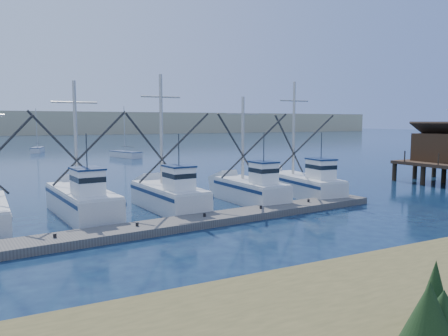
{
  "coord_description": "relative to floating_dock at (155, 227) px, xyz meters",
  "views": [
    {
      "loc": [
        -15.54,
        -14.58,
        5.72
      ],
      "look_at": [
        -3.73,
        8.0,
        2.99
      ],
      "focal_mm": 35.0,
      "sensor_mm": 36.0,
      "label": 1
    }
  ],
  "objects": [
    {
      "name": "floating_dock",
      "position": [
        0.0,
        0.0,
        0.0
      ],
      "size": [
        31.31,
        5.3,
        0.42
      ],
      "primitive_type": "cube",
      "rotation": [
        0.0,
        0.0,
        0.1
      ],
      "color": "#5D5953",
      "rests_on": "ground"
    },
    {
      "name": "sailboat_far",
      "position": [
        -0.45,
        65.48,
        0.3
      ],
      "size": [
        2.82,
        5.04,
        8.1
      ],
      "rotation": [
        0.0,
        0.0,
        -0.26
      ],
      "color": "silver",
      "rests_on": "ground"
    },
    {
      "name": "sailboat_near",
      "position": [
        11.03,
        47.26,
        0.28
      ],
      "size": [
        3.75,
        7.02,
        8.1
      ],
      "rotation": [
        0.0,
        0.0,
        0.28
      ],
      "color": "silver",
      "rests_on": "ground"
    },
    {
      "name": "ground",
      "position": [
        8.39,
        -6.84,
        -0.21
      ],
      "size": [
        500.0,
        500.0,
        0.0
      ],
      "primitive_type": "plane",
      "color": "#0C1934",
      "rests_on": "ground"
    },
    {
      "name": "trawler_fleet",
      "position": [
        -0.64,
        5.07,
        0.75
      ],
      "size": [
        30.39,
        9.78,
        9.31
      ],
      "color": "silver",
      "rests_on": "ground"
    },
    {
      "name": "dune_ridge",
      "position": [
        8.39,
        203.16,
        4.79
      ],
      "size": [
        360.0,
        60.0,
        10.0
      ],
      "primitive_type": "cube",
      "color": "tan",
      "rests_on": "ground"
    }
  ]
}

